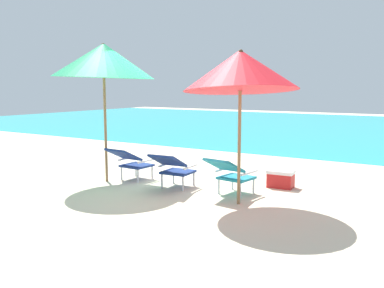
{
  "coord_description": "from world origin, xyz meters",
  "views": [
    {
      "loc": [
        4.18,
        -6.49,
        1.83
      ],
      "look_at": [
        0.0,
        0.21,
        0.75
      ],
      "focal_mm": 39.11,
      "sensor_mm": 36.0,
      "label": 1
    }
  ],
  "objects_px": {
    "beach_umbrella_left": "(104,61)",
    "cooler_box": "(281,179)",
    "lounge_chair_left": "(131,161)",
    "lounge_chair_center": "(173,167)",
    "lounge_chair_right": "(231,172)",
    "beach_umbrella_right": "(240,70)"
  },
  "relations": [
    {
      "from": "beach_umbrella_left",
      "to": "cooler_box",
      "type": "distance_m",
      "value": 3.97
    },
    {
      "from": "cooler_box",
      "to": "lounge_chair_right",
      "type": "bearing_deg",
      "value": -117.18
    },
    {
      "from": "lounge_chair_center",
      "to": "beach_umbrella_right",
      "type": "xyz_separation_m",
      "value": [
        1.43,
        -0.27,
        1.67
      ]
    },
    {
      "from": "beach_umbrella_right",
      "to": "cooler_box",
      "type": "distance_m",
      "value": 2.38
    },
    {
      "from": "lounge_chair_right",
      "to": "lounge_chair_center",
      "type": "bearing_deg",
      "value": -173.52
    },
    {
      "from": "lounge_chair_right",
      "to": "cooler_box",
      "type": "bearing_deg",
      "value": 62.82
    },
    {
      "from": "beach_umbrella_right",
      "to": "cooler_box",
      "type": "height_order",
      "value": "beach_umbrella_right"
    },
    {
      "from": "beach_umbrella_left",
      "to": "beach_umbrella_right",
      "type": "height_order",
      "value": "beach_umbrella_left"
    },
    {
      "from": "lounge_chair_center",
      "to": "beach_umbrella_left",
      "type": "bearing_deg",
      "value": -172.8
    },
    {
      "from": "cooler_box",
      "to": "beach_umbrella_left",
      "type": "bearing_deg",
      "value": -156.69
    },
    {
      "from": "lounge_chair_right",
      "to": "beach_umbrella_left",
      "type": "xyz_separation_m",
      "value": [
        -2.54,
        -0.31,
        1.92
      ]
    },
    {
      "from": "lounge_chair_left",
      "to": "beach_umbrella_left",
      "type": "height_order",
      "value": "beach_umbrella_left"
    },
    {
      "from": "lounge_chair_center",
      "to": "lounge_chair_right",
      "type": "bearing_deg",
      "value": 6.48
    },
    {
      "from": "lounge_chair_left",
      "to": "beach_umbrella_left",
      "type": "bearing_deg",
      "value": -143.67
    },
    {
      "from": "lounge_chair_left",
      "to": "lounge_chair_center",
      "type": "relative_size",
      "value": 0.99
    },
    {
      "from": "lounge_chair_center",
      "to": "beach_umbrella_right",
      "type": "distance_m",
      "value": 2.22
    },
    {
      "from": "lounge_chair_left",
      "to": "lounge_chair_right",
      "type": "distance_m",
      "value": 2.16
    },
    {
      "from": "lounge_chair_left",
      "to": "cooler_box",
      "type": "bearing_deg",
      "value": 21.2
    },
    {
      "from": "beach_umbrella_right",
      "to": "lounge_chair_left",
      "type": "bearing_deg",
      "value": 171.81
    },
    {
      "from": "lounge_chair_left",
      "to": "lounge_chair_right",
      "type": "relative_size",
      "value": 0.96
    },
    {
      "from": "beach_umbrella_left",
      "to": "lounge_chair_left",
      "type": "bearing_deg",
      "value": 36.33
    },
    {
      "from": "lounge_chair_left",
      "to": "cooler_box",
      "type": "xyz_separation_m",
      "value": [
        2.68,
        1.04,
        -0.24
      ]
    }
  ]
}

